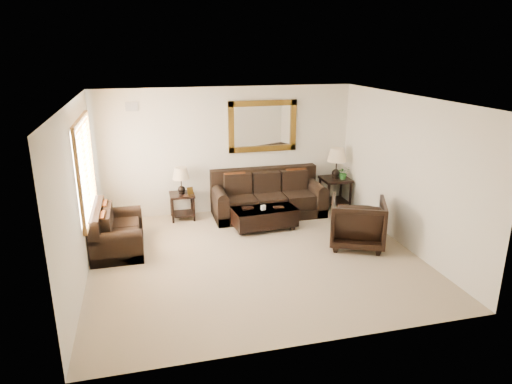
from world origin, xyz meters
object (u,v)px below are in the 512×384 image
object	(u,v)px
loveseat	(115,234)
coffee_table	(264,216)
sofa	(268,199)
armchair	(357,220)
end_table_right	(336,169)
end_table_left	(181,186)

from	to	relation	value
loveseat	coffee_table	xyz separation A→B (m)	(2.85, 0.31, -0.04)
sofa	coffee_table	size ratio (longest dim) A/B	1.80
loveseat	armchair	bearing A→B (deg)	-101.67
end_table_right	coffee_table	size ratio (longest dim) A/B	1.03
coffee_table	loveseat	bearing A→B (deg)	-178.62
sofa	loveseat	size ratio (longest dim) A/B	1.62
loveseat	end_table_right	xyz separation A→B (m)	(4.75, 1.20, 0.58)
sofa	armchair	bearing A→B (deg)	-59.97
end_table_right	coffee_table	world-z (taller)	end_table_right
sofa	loveseat	bearing A→B (deg)	-160.86
sofa	end_table_right	size ratio (longest dim) A/B	1.75
loveseat	coffee_table	distance (m)	2.87
sofa	loveseat	xyz separation A→B (m)	(-3.13, -1.09, -0.05)
end_table_left	armchair	world-z (taller)	end_table_left
end_table_left	end_table_right	world-z (taller)	end_table_right
armchair	end_table_right	bearing A→B (deg)	-78.76
sofa	loveseat	distance (m)	3.32
loveseat	end_table_right	world-z (taller)	end_table_right
end_table_right	armchair	bearing A→B (deg)	-102.93
end_table_left	end_table_right	xyz separation A→B (m)	(3.43, -0.05, 0.15)
end_table_right	coffee_table	xyz separation A→B (m)	(-1.90, -0.89, -0.61)
loveseat	end_table_left	size ratio (longest dim) A/B	1.30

